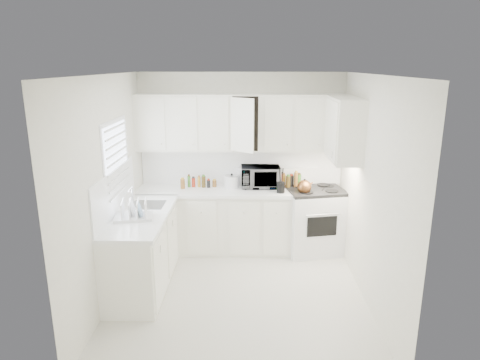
{
  "coord_description": "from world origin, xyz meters",
  "views": [
    {
      "loc": [
        0.11,
        -4.67,
        2.71
      ],
      "look_at": [
        0.0,
        0.7,
        1.25
      ],
      "focal_mm": 32.05,
      "sensor_mm": 36.0,
      "label": 1
    }
  ],
  "objects_px": {
    "stove": "(314,212)",
    "utensil_crock": "(281,180)",
    "dish_rack": "(133,208)",
    "tea_kettle": "(304,186)",
    "rice_cooker": "(232,181)",
    "microwave": "(260,174)"
  },
  "relations": [
    {
      "from": "rice_cooker",
      "to": "tea_kettle",
      "type": "bearing_deg",
      "value": -33.66
    },
    {
      "from": "dish_rack",
      "to": "tea_kettle",
      "type": "bearing_deg",
      "value": 15.65
    },
    {
      "from": "stove",
      "to": "utensil_crock",
      "type": "relative_size",
      "value": 3.37
    },
    {
      "from": "tea_kettle",
      "to": "rice_cooker",
      "type": "xyz_separation_m",
      "value": [
        -1.03,
        0.25,
        0.0
      ]
    },
    {
      "from": "tea_kettle",
      "to": "dish_rack",
      "type": "bearing_deg",
      "value": -172.12
    },
    {
      "from": "tea_kettle",
      "to": "rice_cooker",
      "type": "bearing_deg",
      "value": 148.02
    },
    {
      "from": "microwave",
      "to": "rice_cooker",
      "type": "height_order",
      "value": "microwave"
    },
    {
      "from": "utensil_crock",
      "to": "dish_rack",
      "type": "distance_m",
      "value": 2.1
    },
    {
      "from": "tea_kettle",
      "to": "rice_cooker",
      "type": "height_order",
      "value": "tea_kettle"
    },
    {
      "from": "stove",
      "to": "microwave",
      "type": "bearing_deg",
      "value": 158.34
    },
    {
      "from": "rice_cooker",
      "to": "dish_rack",
      "type": "bearing_deg",
      "value": -150.4
    },
    {
      "from": "stove",
      "to": "tea_kettle",
      "type": "height_order",
      "value": "stove"
    },
    {
      "from": "microwave",
      "to": "dish_rack",
      "type": "bearing_deg",
      "value": -141.46
    },
    {
      "from": "stove",
      "to": "rice_cooker",
      "type": "relative_size",
      "value": 5.76
    },
    {
      "from": "rice_cooker",
      "to": "utensil_crock",
      "type": "xyz_separation_m",
      "value": [
        0.7,
        -0.24,
        0.08
      ]
    },
    {
      "from": "stove",
      "to": "dish_rack",
      "type": "height_order",
      "value": "stove"
    },
    {
      "from": "utensil_crock",
      "to": "tea_kettle",
      "type": "bearing_deg",
      "value": -2.19
    },
    {
      "from": "microwave",
      "to": "utensil_crock",
      "type": "relative_size",
      "value": 1.54
    },
    {
      "from": "stove",
      "to": "microwave",
      "type": "relative_size",
      "value": 2.19
    },
    {
      "from": "tea_kettle",
      "to": "stove",
      "type": "bearing_deg",
      "value": 23.32
    },
    {
      "from": "microwave",
      "to": "dish_rack",
      "type": "relative_size",
      "value": 1.28
    },
    {
      "from": "tea_kettle",
      "to": "microwave",
      "type": "relative_size",
      "value": 0.44
    }
  ]
}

